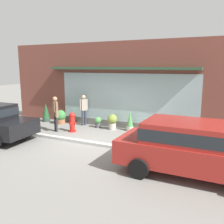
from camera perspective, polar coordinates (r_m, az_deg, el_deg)
name	(u,v)px	position (r m, az deg, el deg)	size (l,w,h in m)	color
ground_plane	(90,143)	(10.68, -5.17, -7.07)	(60.00, 60.00, 0.00)	gray
curb_strip	(87,142)	(10.50, -5.74, -7.05)	(14.00, 0.24, 0.12)	#B2B2AD
storefront	(120,86)	(13.04, 1.95, 6.07)	(14.00, 0.81, 4.50)	brown
fire_hydrant	(72,122)	(12.40, -9.23, -2.32)	(0.44, 0.41, 0.98)	red
pedestrian_with_handbag	(55,111)	(12.50, -13.00, 0.21)	(0.58, 0.49, 1.76)	#232328
pedestrian_passerby	(84,108)	(13.58, -6.58, 1.02)	(0.34, 0.41, 1.69)	#333847
parked_car_red	(192,146)	(7.71, 18.18, -7.46)	(4.61, 2.08, 1.62)	maroon
potted_plant_doorstep	(98,122)	(13.12, -3.28, -2.26)	(0.36, 0.36, 0.58)	#4C4C51
potted_plant_near_hydrant	(46,112)	(15.02, -15.06, -0.10)	(0.45, 0.45, 1.11)	#33473D
potted_plant_trailing_edge	(175,129)	(11.78, 14.42, -3.83)	(0.41, 0.41, 0.70)	#9E6042
potted_plant_window_right	(130,121)	(12.44, 4.19, -2.10)	(0.36, 0.36, 1.05)	#B7B2A3
potted_plant_window_center	(112,121)	(12.66, 0.09, -2.09)	(0.51, 0.51, 0.81)	#B7B2A3
potted_plant_window_left	(61,117)	(14.26, -11.86, -1.07)	(0.61, 0.61, 0.78)	#9E6042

